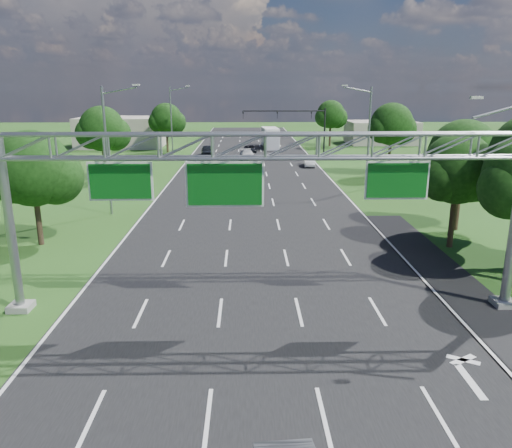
{
  "coord_description": "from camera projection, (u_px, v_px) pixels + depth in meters",
  "views": [
    {
      "loc": [
        -0.56,
        -9.35,
        9.91
      ],
      "look_at": [
        -0.1,
        14.28,
        3.42
      ],
      "focal_mm": 35.0,
      "sensor_mm": 36.0,
      "label": 1
    }
  ],
  "objects": [
    {
      "name": "tree_verge_re",
      "position": [
        331.0,
        116.0,
        85.78
      ],
      "size": [
        5.76,
        4.8,
        7.84
      ],
      "color": "#2D2116",
      "rests_on": "ground"
    },
    {
      "name": "tree_verge_la",
      "position": [
        34.0,
        172.0,
        31.38
      ],
      "size": [
        5.76,
        4.8,
        7.4
      ],
      "color": "#2D2116",
      "rests_on": "ground"
    },
    {
      "name": "streetlight_l_far",
      "position": [
        173.0,
        118.0,
        72.63
      ],
      "size": [
        2.97,
        0.22,
        10.16
      ],
      "color": "gray",
      "rests_on": "ground"
    },
    {
      "name": "tree_verge_lc",
      "position": [
        167.0,
        120.0,
        77.62
      ],
      "size": [
        5.76,
        4.8,
        7.62
      ],
      "color": "#2D2116",
      "rests_on": "ground"
    },
    {
      "name": "building_right",
      "position": [
        381.0,
        132.0,
        90.63
      ],
      "size": [
        12.0,
        9.0,
        4.0
      ],
      "primitive_type": "cube",
      "color": "#A79C8C",
      "rests_on": "ground"
    },
    {
      "name": "building_left",
      "position": [
        122.0,
        132.0,
        85.78
      ],
      "size": [
        14.0,
        10.0,
        5.0
      ],
      "primitive_type": "cube",
      "color": "#A79C8C",
      "rests_on": "ground"
    },
    {
      "name": "car_queue_c",
      "position": [
        207.0,
        151.0,
        74.49
      ],
      "size": [
        2.35,
        4.76,
        1.56
      ],
      "primitive_type": "imported",
      "rotation": [
        0.0,
        0.0,
        0.11
      ],
      "color": "black",
      "rests_on": "ground"
    },
    {
      "name": "tree_cluster_right",
      "position": [
        510.0,
        169.0,
        29.02
      ],
      "size": [
        9.91,
        14.6,
        8.68
      ],
      "color": "#2D2116",
      "rests_on": "ground"
    },
    {
      "name": "streetlight_r_mid",
      "position": [
        367.0,
        133.0,
        48.95
      ],
      "size": [
        2.97,
        0.22,
        10.16
      ],
      "color": "gray",
      "rests_on": "ground"
    },
    {
      "name": "road_flare",
      "position": [
        459.0,
        289.0,
        25.34
      ],
      "size": [
        3.0,
        30.0,
        0.02
      ],
      "primitive_type": "cube",
      "color": "black",
      "rests_on": "ground"
    },
    {
      "name": "car_queue_b",
      "position": [
        250.0,
        149.0,
        78.88
      ],
      "size": [
        2.02,
        3.98,
        1.08
      ],
      "primitive_type": "imported",
      "rotation": [
        0.0,
        0.0,
        0.06
      ],
      "color": "black",
      "rests_on": "ground"
    },
    {
      "name": "sign_gantry",
      "position": [
        267.0,
        160.0,
        21.4
      ],
      "size": [
        23.5,
        1.0,
        9.56
      ],
      "color": "gray",
      "rests_on": "ground"
    },
    {
      "name": "box_truck",
      "position": [
        271.0,
        138.0,
        84.85
      ],
      "size": [
        2.94,
        8.72,
        3.24
      ],
      "rotation": [
        0.0,
        0.0,
        0.08
      ],
      "color": "white",
      "rests_on": "ground"
    },
    {
      "name": "car_queue_a",
      "position": [
        247.0,
        155.0,
        70.78
      ],
      "size": [
        2.45,
        4.8,
        1.33
      ],
      "primitive_type": "imported",
      "rotation": [
        0.0,
        0.0,
        0.13
      ],
      "color": "silver",
      "rests_on": "ground"
    },
    {
      "name": "road",
      "position": [
        254.0,
        213.0,
        40.57
      ],
      "size": [
        18.0,
        180.0,
        0.02
      ],
      "primitive_type": "cube",
      "color": "black",
      "rests_on": "ground"
    },
    {
      "name": "streetlight_l_near",
      "position": [
        109.0,
        145.0,
        38.88
      ],
      "size": [
        2.97,
        0.22,
        10.16
      ],
      "color": "gray",
      "rests_on": "ground"
    },
    {
      "name": "traffic_signal",
      "position": [
        301.0,
        121.0,
        73.09
      ],
      "size": [
        12.21,
        0.24,
        7.0
      ],
      "color": "black",
      "rests_on": "ground"
    },
    {
      "name": "ground",
      "position": [
        254.0,
        213.0,
        40.57
      ],
      "size": [
        220.0,
        220.0,
        0.0
      ],
      "primitive_type": "plane",
      "color": "#254615",
      "rests_on": "ground"
    },
    {
      "name": "car_queue_d",
      "position": [
        310.0,
        161.0,
        64.65
      ],
      "size": [
        1.72,
        4.0,
        1.28
      ],
      "primitive_type": "imported",
      "rotation": [
        0.0,
        0.0,
        -0.1
      ],
      "color": "silver",
      "rests_on": "ground"
    },
    {
      "name": "tree_verge_lb",
      "position": [
        103.0,
        131.0,
        53.34
      ],
      "size": [
        5.76,
        4.8,
        8.06
      ],
      "color": "#2D2116",
      "rests_on": "ground"
    },
    {
      "name": "tree_verge_rd",
      "position": [
        392.0,
        126.0,
        56.77
      ],
      "size": [
        5.76,
        4.8,
        8.28
      ],
      "color": "#2D2116",
      "rests_on": "ground"
    }
  ]
}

